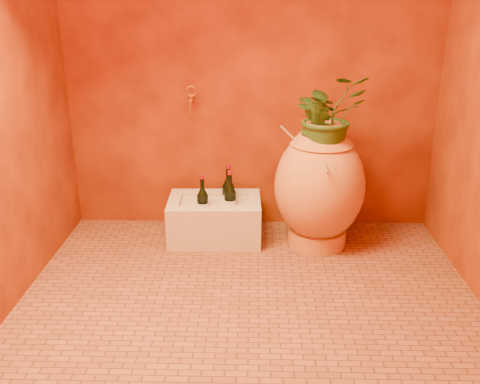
{
  "coord_description": "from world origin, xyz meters",
  "views": [
    {
      "loc": [
        0.02,
        -2.59,
        1.57
      ],
      "look_at": [
        -0.06,
        0.35,
        0.47
      ],
      "focal_mm": 40.0,
      "sensor_mm": 36.0,
      "label": 1
    }
  ],
  "objects_px": {
    "stone_basin": "(215,220)",
    "wine_bottle_b": "(230,202)",
    "wall_tap": "(191,98)",
    "wine_bottle_c": "(203,205)",
    "amphora": "(319,185)",
    "wine_bottle_a": "(228,197)"
  },
  "relations": [
    {
      "from": "amphora",
      "to": "wall_tap",
      "type": "xyz_separation_m",
      "value": [
        -0.84,
        0.26,
        0.51
      ]
    },
    {
      "from": "amphora",
      "to": "wine_bottle_c",
      "type": "relative_size",
      "value": 2.61
    },
    {
      "from": "stone_basin",
      "to": "wine_bottle_a",
      "type": "distance_m",
      "value": 0.18
    },
    {
      "from": "amphora",
      "to": "wine_bottle_a",
      "type": "relative_size",
      "value": 2.34
    },
    {
      "from": "wine_bottle_a",
      "to": "wall_tap",
      "type": "height_order",
      "value": "wall_tap"
    },
    {
      "from": "stone_basin",
      "to": "wine_bottle_b",
      "type": "height_order",
      "value": "wine_bottle_b"
    },
    {
      "from": "wine_bottle_b",
      "to": "wall_tap",
      "type": "xyz_separation_m",
      "value": [
        -0.26,
        0.23,
        0.64
      ]
    },
    {
      "from": "amphora",
      "to": "wall_tap",
      "type": "height_order",
      "value": "wall_tap"
    },
    {
      "from": "stone_basin",
      "to": "wall_tap",
      "type": "distance_m",
      "value": 0.82
    },
    {
      "from": "wine_bottle_a",
      "to": "wine_bottle_b",
      "type": "relative_size",
      "value": 1.05
    },
    {
      "from": "amphora",
      "to": "wine_bottle_c",
      "type": "height_order",
      "value": "amphora"
    },
    {
      "from": "wine_bottle_b",
      "to": "wine_bottle_a",
      "type": "bearing_deg",
      "value": 101.08
    },
    {
      "from": "wine_bottle_a",
      "to": "wine_bottle_c",
      "type": "xyz_separation_m",
      "value": [
        -0.16,
        -0.12,
        -0.01
      ]
    },
    {
      "from": "wall_tap",
      "to": "wine_bottle_b",
      "type": "bearing_deg",
      "value": -40.57
    },
    {
      "from": "amphora",
      "to": "wine_bottle_c",
      "type": "xyz_separation_m",
      "value": [
        -0.75,
        0.0,
        -0.14
      ]
    },
    {
      "from": "wine_bottle_b",
      "to": "wine_bottle_c",
      "type": "bearing_deg",
      "value": -168.3
    },
    {
      "from": "wine_bottle_b",
      "to": "wine_bottle_c",
      "type": "height_order",
      "value": "wine_bottle_b"
    },
    {
      "from": "stone_basin",
      "to": "wine_bottle_c",
      "type": "xyz_separation_m",
      "value": [
        -0.07,
        -0.06,
        0.13
      ]
    },
    {
      "from": "amphora",
      "to": "wine_bottle_a",
      "type": "xyz_separation_m",
      "value": [
        -0.59,
        0.12,
        -0.13
      ]
    },
    {
      "from": "wall_tap",
      "to": "wine_bottle_c",
      "type": "bearing_deg",
      "value": -72.09
    },
    {
      "from": "wine_bottle_b",
      "to": "wine_bottle_c",
      "type": "xyz_separation_m",
      "value": [
        -0.18,
        -0.04,
        -0.01
      ]
    },
    {
      "from": "wine_bottle_a",
      "to": "wine_bottle_c",
      "type": "bearing_deg",
      "value": -143.42
    }
  ]
}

